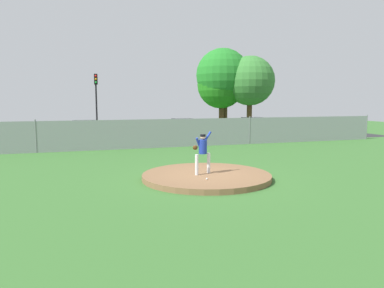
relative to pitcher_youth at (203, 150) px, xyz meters
name	(u,v)px	position (x,y,z in m)	size (l,w,h in m)	color
ground_plane	(168,157)	(0.17, 5.99, -1.19)	(80.00, 80.00, 0.00)	#386B2D
asphalt_strip	(141,141)	(0.17, 14.49, -1.18)	(44.00, 7.00, 0.01)	#2B2B2D
pitchers_mound	(206,176)	(0.17, -0.01, -1.08)	(5.10, 5.10, 0.21)	brown
pitcher_youth	(203,150)	(0.00, 0.00, 0.00)	(0.79, 0.36, 1.68)	silver
baseball	(207,179)	(-0.22, -1.05, -0.94)	(0.07, 0.07, 0.07)	white
chainlink_fence	(153,134)	(0.17, 9.99, -0.23)	(35.65, 0.07, 2.00)	gray
parked_car_burgundy	(85,133)	(-4.00, 14.06, -0.39)	(2.01, 4.31, 1.68)	maroon
parked_car_charcoal	(186,129)	(3.97, 14.89, -0.40)	(2.13, 4.48, 1.66)	#232328
parked_car_slate	(256,128)	(10.38, 14.64, -0.38)	(1.98, 4.63, 1.67)	slate
traffic_cone_orange	(31,143)	(-7.62, 13.39, -0.92)	(0.40, 0.40, 0.55)	orange
traffic_light_near	(96,95)	(-2.87, 18.60, 2.47)	(0.28, 0.46, 5.39)	black
tree_broad_left	(221,85)	(10.81, 23.67, 3.72)	(5.22, 5.22, 7.53)	#4C331E
tree_broad_right	(223,75)	(10.93, 23.47, 4.75)	(5.83, 5.83, 8.86)	#4C331E
tree_slender_far	(225,81)	(11.43, 23.94, 4.13)	(4.25, 4.25, 7.49)	#4C331E
tree_tall_centre	(250,81)	(13.44, 21.87, 4.09)	(5.32, 5.32, 7.96)	#4C331E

